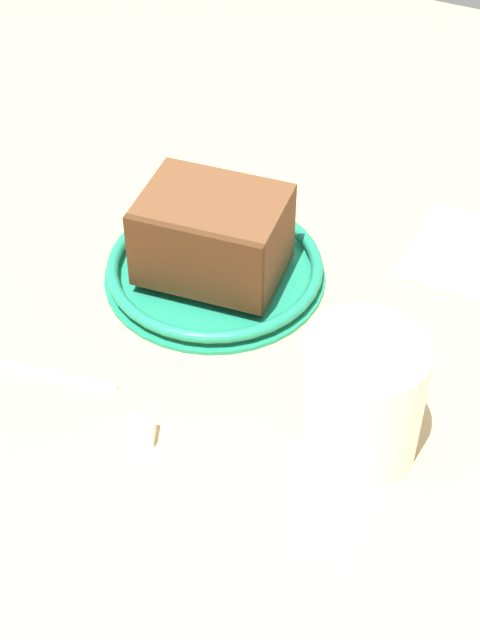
{
  "coord_description": "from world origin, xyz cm",
  "views": [
    {
      "loc": [
        43.31,
        22.31,
        49.9
      ],
      "look_at": [
        -1.22,
        1.31,
        3.0
      ],
      "focal_mm": 54.57,
      "sensor_mm": 36.0,
      "label": 1
    }
  ],
  "objects_px": {
    "small_plate": "(215,269)",
    "tea_mug": "(362,396)",
    "cake_slice": "(213,237)",
    "sugar_cube": "(142,431)"
  },
  "relations": [
    {
      "from": "small_plate",
      "to": "tea_mug",
      "type": "xyz_separation_m",
      "value": [
        0.11,
        0.16,
        0.04
      ]
    },
    {
      "from": "cake_slice",
      "to": "sugar_cube",
      "type": "distance_m",
      "value": 0.17
    },
    {
      "from": "cake_slice",
      "to": "sugar_cube",
      "type": "bearing_deg",
      "value": 10.01
    },
    {
      "from": "cake_slice",
      "to": "sugar_cube",
      "type": "xyz_separation_m",
      "value": [
        0.16,
        0.03,
        -0.03
      ]
    },
    {
      "from": "cake_slice",
      "to": "tea_mug",
      "type": "height_order",
      "value": "tea_mug"
    },
    {
      "from": "tea_mug",
      "to": "small_plate",
      "type": "bearing_deg",
      "value": -124.68
    },
    {
      "from": "small_plate",
      "to": "tea_mug",
      "type": "height_order",
      "value": "tea_mug"
    },
    {
      "from": "sugar_cube",
      "to": "cake_slice",
      "type": "bearing_deg",
      "value": -169.99
    },
    {
      "from": "cake_slice",
      "to": "tea_mug",
      "type": "relative_size",
      "value": 1.1
    },
    {
      "from": "tea_mug",
      "to": "sugar_cube",
      "type": "height_order",
      "value": "tea_mug"
    }
  ]
}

